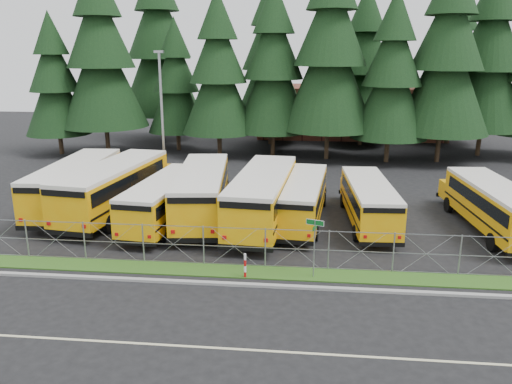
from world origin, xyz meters
TOP-DOWN VIEW (x-y plane):
  - ground at (0.00, 0.00)m, footprint 120.00×120.00m
  - curb at (0.00, -3.10)m, footprint 50.00×0.25m
  - grass_verge at (0.00, -1.70)m, footprint 50.00×1.40m
  - road_lane_line at (0.00, -8.00)m, footprint 50.00×0.12m
  - chainlink_fence at (0.00, -1.00)m, footprint 44.00×0.10m
  - brick_building at (6.00, 40.00)m, footprint 22.00×10.00m
  - bus_0 at (-13.99, 7.09)m, footprint 3.35×12.14m
  - bus_1 at (-11.12, 6.53)m, footprint 4.47×12.64m
  - bus_2 at (-7.43, 4.94)m, footprint 3.52×10.74m
  - bus_3 at (-5.51, 6.11)m, footprint 4.13×12.22m
  - bus_4 at (-1.63, 5.45)m, footprint 3.85×12.46m
  - bus_5 at (0.65, 5.91)m, footprint 3.46×10.68m
  - bus_6 at (4.58, 5.94)m, footprint 2.90×10.24m
  - bus_east at (11.49, 5.42)m, footprint 3.37×11.00m
  - street_sign at (1.30, -1.93)m, footprint 0.80×0.53m
  - striped_bollard at (-1.82, -2.29)m, footprint 0.11×0.11m
  - light_standard at (-10.16, 14.02)m, footprint 0.70×0.35m
  - conifer_0 at (-24.02, 24.71)m, footprint 6.29×6.29m
  - conifer_1 at (-19.40, 25.51)m, footprint 8.54×8.54m
  - conifer_2 at (-12.64, 27.99)m, footprint 6.09×6.09m
  - conifer_3 at (-7.78, 25.36)m, footprint 7.18×7.18m
  - conifer_4 at (-2.53, 26.15)m, footprint 7.52×7.52m
  - conifer_5 at (2.79, 25.06)m, footprint 8.80×8.80m
  - conifer_6 at (8.37, 24.10)m, footprint 7.05×7.05m
  - conifer_7 at (13.17, 24.68)m, footprint 8.46×8.46m
  - conifer_8 at (18.01, 28.25)m, footprint 8.25×8.25m
  - conifer_10 at (-16.19, 34.46)m, footprint 9.28×9.28m
  - conifer_11 at (-3.25, 32.62)m, footprint 8.18×8.18m
  - conifer_12 at (6.80, 33.15)m, footprint 7.74×7.74m
  - conifer_13 at (16.69, 35.00)m, footprint 7.87×7.87m

SIDE VIEW (x-z plane):
  - ground at x=0.00m, z-range 0.00..0.00m
  - road_lane_line at x=0.00m, z-range 0.00..0.01m
  - grass_verge at x=0.00m, z-range 0.00..0.06m
  - curb at x=0.00m, z-range 0.00..0.12m
  - striped_bollard at x=-1.82m, z-range 0.00..1.20m
  - chainlink_fence at x=0.00m, z-range 0.00..2.00m
  - bus_6 at x=4.58m, z-range 0.00..2.66m
  - bus_5 at x=0.65m, z-range 0.00..2.75m
  - bus_2 at x=-7.43m, z-range 0.00..2.76m
  - bus_east at x=11.49m, z-range 0.00..2.84m
  - bus_3 at x=-5.51m, z-range 0.00..3.14m
  - bus_0 at x=-13.99m, z-range 0.00..3.16m
  - bus_4 at x=-1.63m, z-range 0.00..3.22m
  - bus_1 at x=-11.12m, z-range 0.00..3.24m
  - street_sign at x=1.30m, z-range 0.63..3.44m
  - brick_building at x=6.00m, z-range 0.00..6.00m
  - light_standard at x=-10.16m, z-range 0.43..10.57m
  - conifer_2 at x=-12.64m, z-range 0.00..13.48m
  - conifer_0 at x=-24.02m, z-range 0.00..13.91m
  - conifer_6 at x=8.37m, z-range 0.00..15.60m
  - conifer_3 at x=-7.78m, z-range 0.00..15.88m
  - conifer_4 at x=-2.53m, z-range 0.00..16.62m
  - conifer_12 at x=6.80m, z-range 0.00..17.12m
  - conifer_13 at x=16.69m, z-range 0.00..17.40m
  - conifer_11 at x=-3.25m, z-range 0.00..18.09m
  - conifer_8 at x=18.01m, z-range 0.00..18.25m
  - conifer_7 at x=13.17m, z-range 0.00..18.70m
  - conifer_1 at x=-19.40m, z-range 0.00..18.88m
  - conifer_5 at x=2.79m, z-range 0.00..19.45m
  - conifer_10 at x=-16.19m, z-range 0.00..20.53m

